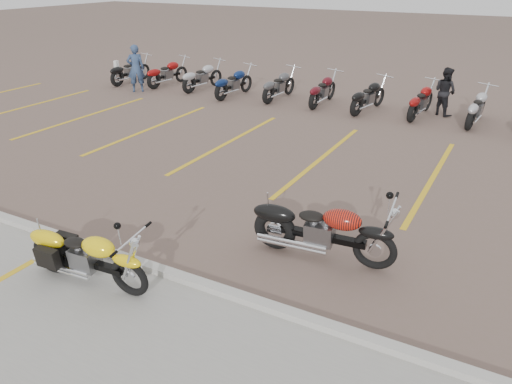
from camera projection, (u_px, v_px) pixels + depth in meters
ground at (240, 225)px, 9.25m from camera, size 100.00×100.00×0.00m
curb at (174, 275)px, 7.63m from camera, size 60.00×0.18×0.12m
parking_stripes at (321, 159)px, 12.45m from camera, size 38.00×5.50×0.01m
yellow_cruiser at (86, 257)px, 7.39m from camera, size 2.13×0.35×0.88m
flame_cruiser at (320, 231)px, 8.02m from camera, size 2.38×0.42×0.98m
person_a at (136, 68)px, 18.86m from camera, size 0.76×0.75×1.76m
person_b at (445, 92)px, 15.86m from camera, size 0.93×0.88×1.52m
bollard at (117, 73)px, 19.92m from camera, size 0.16×0.16×1.00m
bg_bike_row at (367, 95)px, 16.29m from camera, size 20.63×2.05×1.10m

